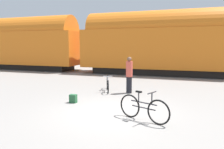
{
  "coord_description": "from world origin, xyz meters",
  "views": [
    {
      "loc": [
        2.35,
        -7.04,
        2.3
      ],
      "look_at": [
        -0.6,
        1.68,
        1.1
      ],
      "focal_mm": 35.0,
      "sensor_mm": 36.0,
      "label": 1
    }
  ],
  "objects": [
    {
      "name": "person_in_red",
      "position": [
        -0.23,
        3.23,
        0.91
      ],
      "size": [
        0.32,
        0.32,
        1.79
      ],
      "rotation": [
        0.0,
        0.0,
        2.06
      ],
      "color": "black",
      "rests_on": "ground_plane"
    },
    {
      "name": "rail_far",
      "position": [
        0.0,
        11.6,
        0.01
      ],
      "size": [
        50.1,
        0.07,
        0.01
      ],
      "primitive_type": "cube",
      "color": "#4C4238",
      "rests_on": "ground_plane"
    },
    {
      "name": "freight_train",
      "position": [
        -0.0,
        10.88,
        2.65
      ],
      "size": [
        38.1,
        3.08,
        5.1
      ],
      "color": "black",
      "rests_on": "ground_plane"
    },
    {
      "name": "bicycle_silver",
      "position": [
        -1.39,
        3.34,
        0.35
      ],
      "size": [
        0.7,
        1.65,
        0.82
      ],
      "color": "black",
      "rests_on": "ground_plane"
    },
    {
      "name": "rail_near",
      "position": [
        0.0,
        10.16,
        0.01
      ],
      "size": [
        50.1,
        0.07,
        0.01
      ],
      "primitive_type": "cube",
      "color": "#4C4238",
      "rests_on": "ground_plane"
    },
    {
      "name": "ground_plane",
      "position": [
        0.0,
        0.0,
        0.0
      ],
      "size": [
        80.0,
        80.0,
        0.0
      ],
      "primitive_type": "plane",
      "color": "gray"
    },
    {
      "name": "backpack",
      "position": [
        -1.94,
        0.7,
        0.17
      ],
      "size": [
        0.28,
        0.2,
        0.34
      ],
      "color": "#235633",
      "rests_on": "ground_plane"
    },
    {
      "name": "bicycle_black",
      "position": [
        1.18,
        -0.55,
        0.4
      ],
      "size": [
        1.69,
        0.75,
        0.95
      ],
      "color": "black",
      "rests_on": "ground_plane"
    }
  ]
}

